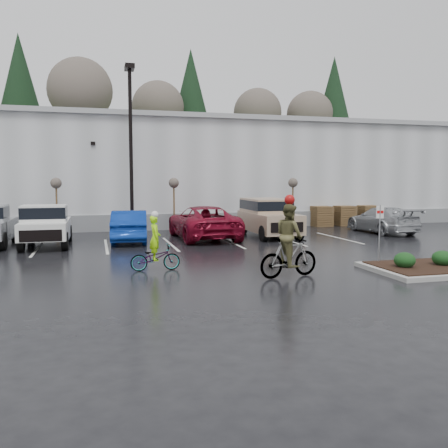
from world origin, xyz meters
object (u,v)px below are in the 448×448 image
object	(u,v)px
sapling_mid	(174,186)
suv_tan	(269,218)
lamppost	(131,132)
pickup_white	(47,225)
sapling_west	(56,186)
car_blue	(130,226)
sapling_east	(293,185)
cyclist_olive	(289,248)
cyclist_hivis	(155,252)
pallet_stack_a	(321,216)
pallet_stack_c	(368,215)
fire_lane_sign	(380,227)
pallet_stack_b	(344,216)
car_red	(203,222)
car_far_silver	(382,220)

from	to	relation	value
sapling_mid	suv_tan	xyz separation A→B (m)	(4.65, -3.41, -1.70)
sapling_mid	lamppost	bearing A→B (deg)	-158.20
suv_tan	pickup_white	bearing A→B (deg)	-177.22
sapling_west	car_blue	world-z (taller)	sapling_west
sapling_east	cyclist_olive	size ratio (longest dim) A/B	1.22
lamppost	sapling_west	distance (m)	5.07
lamppost	cyclist_olive	world-z (taller)	lamppost
cyclist_hivis	cyclist_olive	size ratio (longest dim) A/B	0.78
pallet_stack_a	pallet_stack_c	xyz separation A→B (m)	(3.50, 0.00, 0.00)
fire_lane_sign	sapling_east	bearing A→B (deg)	80.25
sapling_east	cyclist_olive	xyz separation A→B (m)	(-6.05, -13.73, -1.79)
lamppost	fire_lane_sign	world-z (taller)	lamppost
pallet_stack_a	pallet_stack_c	distance (m)	3.50
fire_lane_sign	pallet_stack_a	bearing A→B (deg)	71.19
pickup_white	car_blue	xyz separation A→B (m)	(3.86, 0.42, -0.19)
suv_tan	cyclist_hivis	size ratio (longest dim) A/B	2.50
pallet_stack_b	cyclist_olive	distance (m)	17.95
sapling_east	fire_lane_sign	size ratio (longest dim) A/B	1.45
pallet_stack_a	pallet_stack_c	world-z (taller)	same
car_red	pallet_stack_c	bearing A→B (deg)	-162.38
car_red	car_far_silver	xyz separation A→B (m)	(10.68, -0.07, -0.11)
sapling_mid	cyclist_hivis	world-z (taller)	sapling_mid
pallet_stack_a	car_far_silver	bearing A→B (deg)	-69.03
pallet_stack_c	sapling_mid	bearing A→B (deg)	-175.76
sapling_west	cyclist_hivis	size ratio (longest dim) A/B	1.57
pickup_white	car_blue	distance (m)	3.89
car_red	cyclist_olive	world-z (taller)	cyclist_olive
suv_tan	car_red	bearing A→B (deg)	178.29
sapling_mid	car_red	size ratio (longest dim) A/B	0.52
pallet_stack_b	suv_tan	distance (m)	8.32
sapling_mid	cyclist_olive	xyz separation A→B (m)	(1.45, -13.73, -1.79)
sapling_mid	car_red	xyz separation A→B (m)	(1.00, -3.30, -1.87)
fire_lane_sign	pallet_stack_c	bearing A→B (deg)	59.28
pickup_white	suv_tan	xyz separation A→B (m)	(11.33, 0.55, 0.05)
lamppost	cyclist_hivis	xyz separation A→B (m)	(-0.01, -10.50, -5.04)
sapling_west	sapling_mid	world-z (taller)	same
sapling_west	car_far_silver	world-z (taller)	sapling_west
sapling_east	car_far_silver	world-z (taller)	sapling_east
pallet_stack_b	car_far_silver	size ratio (longest dim) A/B	0.26
car_blue	car_red	bearing A→B (deg)	-171.27
pallet_stack_b	car_red	size ratio (longest dim) A/B	0.22
sapling_west	fire_lane_sign	world-z (taller)	sapling_west
sapling_east	cyclist_hivis	world-z (taller)	sapling_east
car_blue	suv_tan	size ratio (longest dim) A/B	0.94
sapling_west	sapling_east	distance (m)	14.00
lamppost	pallet_stack_a	size ratio (longest dim) A/B	6.83
sapling_west	fire_lane_sign	xyz separation A→B (m)	(11.80, -12.80, -1.32)
car_far_silver	pickup_white	bearing A→B (deg)	1.55
sapling_west	pallet_stack_c	world-z (taller)	sapling_west
pallet_stack_b	pallet_stack_c	distance (m)	1.80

